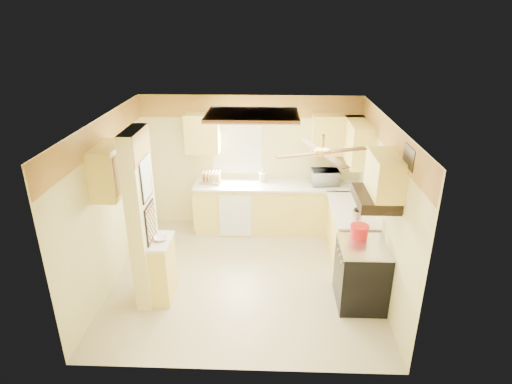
{
  "coord_description": "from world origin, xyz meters",
  "views": [
    {
      "loc": [
        0.38,
        -5.67,
        3.84
      ],
      "look_at": [
        0.16,
        0.35,
        1.31
      ],
      "focal_mm": 30.0,
      "sensor_mm": 36.0,
      "label": 1
    }
  ],
  "objects_px": {
    "dutch_oven": "(359,231)",
    "kettle": "(357,216)",
    "bowl": "(161,238)",
    "microwave": "(325,177)",
    "stove": "(361,274)"
  },
  "relations": [
    {
      "from": "bowl",
      "to": "stove",
      "type": "bearing_deg",
      "value": -0.22
    },
    {
      "from": "kettle",
      "to": "dutch_oven",
      "type": "bearing_deg",
      "value": -95.1
    },
    {
      "from": "microwave",
      "to": "kettle",
      "type": "distance_m",
      "value": 1.57
    },
    {
      "from": "bowl",
      "to": "microwave",
      "type": "bearing_deg",
      "value": 41.07
    },
    {
      "from": "dutch_oven",
      "to": "kettle",
      "type": "relative_size",
      "value": 1.14
    },
    {
      "from": "bowl",
      "to": "kettle",
      "type": "height_order",
      "value": "kettle"
    },
    {
      "from": "stove",
      "to": "kettle",
      "type": "height_order",
      "value": "kettle"
    },
    {
      "from": "microwave",
      "to": "bowl",
      "type": "bearing_deg",
      "value": 36.19
    },
    {
      "from": "microwave",
      "to": "bowl",
      "type": "relative_size",
      "value": 2.67
    },
    {
      "from": "dutch_oven",
      "to": "kettle",
      "type": "bearing_deg",
      "value": 84.9
    },
    {
      "from": "dutch_oven",
      "to": "bowl",
      "type": "bearing_deg",
      "value": -175.07
    },
    {
      "from": "bowl",
      "to": "kettle",
      "type": "distance_m",
      "value": 2.87
    },
    {
      "from": "stove",
      "to": "kettle",
      "type": "bearing_deg",
      "value": 89.57
    },
    {
      "from": "microwave",
      "to": "kettle",
      "type": "relative_size",
      "value": 2.13
    },
    {
      "from": "microwave",
      "to": "bowl",
      "type": "xyz_separation_m",
      "value": [
        -2.49,
        -2.17,
        -0.11
      ]
    }
  ]
}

